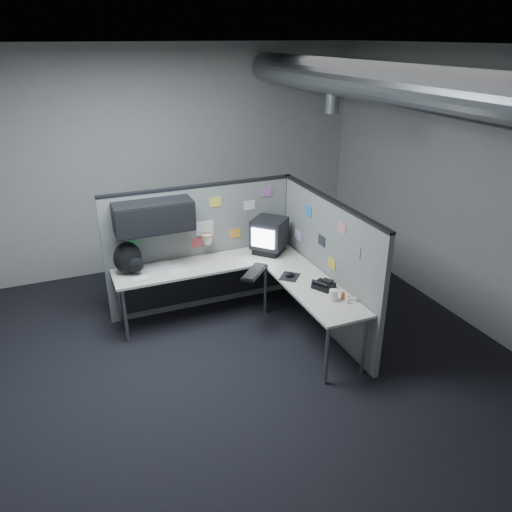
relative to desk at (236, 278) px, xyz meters
name	(u,v)px	position (x,y,z in m)	size (l,w,h in m)	color
room	(297,166)	(0.41, -0.70, 1.48)	(5.62, 5.62, 3.22)	black
partition_back	(190,238)	(-0.40, 0.53, 0.38)	(2.44, 0.42, 1.63)	slate
partition_right	(327,265)	(0.95, -0.49, 0.21)	(0.07, 2.23, 1.63)	slate
desk	(236,278)	(0.00, 0.00, 0.00)	(2.31, 2.11, 0.73)	beige
monitor	(269,235)	(0.57, 0.32, 0.35)	(0.55, 0.55, 0.44)	black
keyboard	(255,272)	(0.16, -0.21, 0.14)	(0.44, 0.46, 0.04)	black
mouse	(290,275)	(0.50, -0.44, 0.14)	(0.31, 0.31, 0.05)	black
phone	(323,285)	(0.72, -0.83, 0.15)	(0.27, 0.28, 0.10)	black
bottles	(348,298)	(0.81, -1.17, 0.15)	(0.14, 0.15, 0.08)	silver
cup	(333,295)	(0.67, -1.11, 0.18)	(0.09, 0.09, 0.12)	white
papers	(158,270)	(-0.86, 0.31, 0.12)	(0.67, 0.48, 0.01)	white
backpack	(128,259)	(-1.19, 0.35, 0.31)	(0.36, 0.33, 0.39)	black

